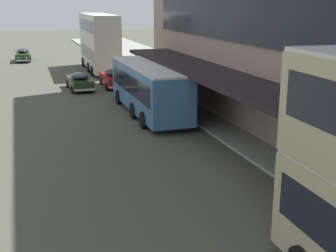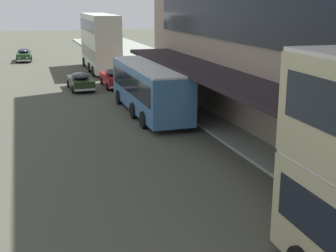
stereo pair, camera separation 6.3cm
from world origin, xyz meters
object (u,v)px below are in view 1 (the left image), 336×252
Objects in this scene: sedan_trailing_mid at (114,78)px; transit_bus_kerbside_front at (149,86)px; sedan_lead_mid at (23,55)px; sedan_trailing_near at (80,81)px; transit_bus_kerbside_far at (99,41)px.

transit_bus_kerbside_front is at bearing -88.84° from sedan_trailing_mid.
sedan_lead_mid is 1.04× the size of sedan_trailing_near.
transit_bus_kerbside_far reaches higher than sedan_trailing_near.
sedan_lead_mid is at bearing 101.10° from sedan_trailing_near.
transit_bus_kerbside_front reaches higher than sedan_trailing_near.
transit_bus_kerbside_far reaches higher than sedan_trailing_mid.
transit_bus_kerbside_far is 2.45× the size of sedan_trailing_mid.
sedan_trailing_mid is at bearing -71.05° from sedan_lead_mid.
sedan_lead_mid is at bearing 108.95° from sedan_trailing_mid.
transit_bus_kerbside_front is 2.28× the size of sedan_trailing_mid.
transit_bus_kerbside_far is at bearing 71.63° from sedan_trailing_near.
sedan_lead_mid is 21.53m from sedan_trailing_near.
transit_bus_kerbside_front is 10.62m from sedan_trailing_near.
sedan_trailing_mid is (-0.51, -9.95, -2.38)m from transit_bus_kerbside_far.
sedan_trailing_near is at bearing 107.43° from transit_bus_kerbside_front.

